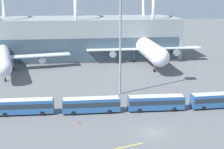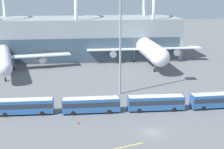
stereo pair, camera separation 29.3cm
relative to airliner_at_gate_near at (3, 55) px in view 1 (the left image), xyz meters
name	(u,v)px [view 1 (the left image)]	position (x,y,z in m)	size (l,w,h in m)	color
ground_plane	(152,132)	(36.36, -52.52, -5.05)	(440.00, 440.00, 0.00)	slate
airliner_at_gate_near	(3,55)	(0.00, 0.00, 0.00)	(42.82, 39.73, 15.21)	silver
airliner_at_gate_far	(145,46)	(47.43, 6.73, 0.83)	(41.22, 44.23, 14.07)	white
shuttle_bus_1	(24,106)	(11.46, -40.28, -3.11)	(12.36, 2.83, 3.30)	#285693
shuttle_bus_2	(91,104)	(25.62, -40.97, -3.11)	(12.34, 2.76, 3.30)	#285693
shuttle_bus_3	(156,102)	(39.78, -41.15, -3.11)	(12.38, 2.89, 3.30)	#285693
shuttle_bus_4	(218,99)	(53.93, -41.07, -3.11)	(12.43, 3.19, 3.30)	#285693
floodlight_mast	(120,15)	(33.61, -28.40, 14.68)	(2.73, 2.73, 28.40)	gray
lane_stripe_0	(82,107)	(23.66, -37.05, -5.04)	(9.43, 0.25, 0.01)	yellow
lane_stripe_3	(120,148)	(29.50, -58.15, -5.04)	(8.97, 0.25, 0.01)	yellow
traffic_cone_0	(79,122)	(22.82, -46.71, -4.70)	(0.46, 0.46, 0.72)	black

